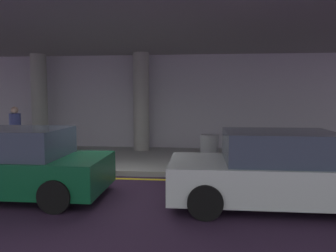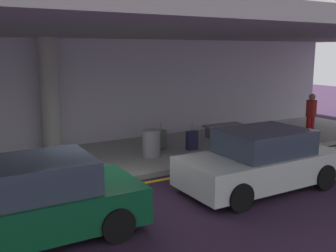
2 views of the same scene
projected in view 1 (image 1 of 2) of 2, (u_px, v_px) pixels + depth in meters
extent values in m
plane|color=#2A1B2F|center=(109.00, 186.00, 7.91)|extent=(60.00, 60.00, 0.00)
cube|color=gray|center=(134.00, 159.00, 10.98)|extent=(26.00, 4.20, 0.15)
cube|color=yellow|center=(116.00, 179.00, 8.64)|extent=(26.00, 0.14, 0.01)
cylinder|color=gray|center=(40.00, 102.00, 12.61)|extent=(0.60, 0.60, 3.65)
cylinder|color=gray|center=(141.00, 102.00, 12.22)|extent=(0.60, 0.60, 3.65)
cube|color=gray|center=(130.00, 40.00, 10.13)|extent=(28.00, 13.20, 0.30)
cube|color=#B0ACB9|center=(145.00, 103.00, 13.04)|extent=(26.00, 0.30, 3.80)
cube|color=#0D4527|center=(12.00, 172.00, 7.03)|extent=(4.10, 1.80, 0.70)
cube|color=#2D3847|center=(15.00, 142.00, 6.96)|extent=(2.10, 1.60, 0.60)
cylinder|color=black|center=(86.00, 174.00, 7.77)|extent=(0.64, 0.22, 0.64)
cylinder|color=black|center=(55.00, 196.00, 6.08)|extent=(0.64, 0.22, 0.64)
cube|color=#B2BBB7|center=(273.00, 179.00, 6.44)|extent=(4.10, 1.80, 0.70)
cube|color=#2D3847|center=(279.00, 147.00, 6.37)|extent=(2.10, 1.60, 0.60)
cylinder|color=black|center=(327.00, 181.00, 7.18)|extent=(0.64, 0.22, 0.64)
cylinder|color=black|center=(204.00, 178.00, 7.43)|extent=(0.64, 0.22, 0.64)
cylinder|color=black|center=(205.00, 202.00, 5.75)|extent=(0.64, 0.22, 0.64)
cylinder|color=#473B8A|center=(13.00, 143.00, 11.37)|extent=(0.16, 0.16, 0.82)
cylinder|color=#42438E|center=(19.00, 143.00, 11.35)|extent=(0.16, 0.16, 0.82)
cylinder|color=#424B91|center=(15.00, 122.00, 11.29)|extent=(0.38, 0.38, 0.62)
sphere|color=beige|center=(15.00, 110.00, 11.26)|extent=(0.24, 0.24, 0.24)
cube|color=#565C54|center=(232.00, 149.00, 10.77)|extent=(0.36, 0.22, 0.62)
cylinder|color=slate|center=(232.00, 135.00, 10.73)|extent=(0.02, 0.02, 0.28)
cube|color=#1E2044|center=(261.00, 152.00, 10.03)|extent=(0.36, 0.22, 0.62)
cylinder|color=slate|center=(261.00, 138.00, 9.99)|extent=(0.02, 0.02, 0.28)
cube|color=slate|center=(320.00, 144.00, 10.88)|extent=(1.60, 0.50, 0.06)
cube|color=#4C4C51|center=(301.00, 151.00, 10.96)|extent=(0.10, 0.40, 0.42)
cylinder|color=gray|center=(209.00, 148.00, 10.07)|extent=(0.56, 0.56, 0.85)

